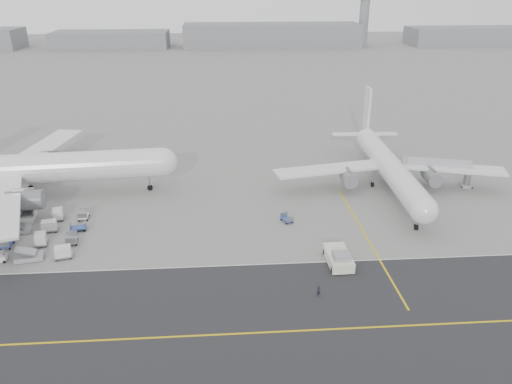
{
  "coord_description": "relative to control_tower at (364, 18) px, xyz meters",
  "views": [
    {
      "loc": [
        6.2,
        -66.99,
        39.81
      ],
      "look_at": [
        11.97,
        12.0,
        5.86
      ],
      "focal_mm": 35.0,
      "sensor_mm": 36.0,
      "label": 1
    }
  ],
  "objects": [
    {
      "name": "ground",
      "position": [
        -100.0,
        -265.0,
        -16.25
      ],
      "size": [
        700.0,
        700.0,
        0.0
      ],
      "primitive_type": "plane",
      "color": "gray",
      "rests_on": "ground"
    },
    {
      "name": "taxiway",
      "position": [
        -94.98,
        -282.98,
        -16.24
      ],
      "size": [
        220.0,
        59.0,
        0.03
      ],
      "color": "#2A2A2C",
      "rests_on": "ground"
    },
    {
      "name": "horizon_buildings",
      "position": [
        -70.0,
        -5.0,
        -16.25
      ],
      "size": [
        520.0,
        28.0,
        28.0
      ],
      "primitive_type": null,
      "color": "gray",
      "rests_on": "ground"
    },
    {
      "name": "control_tower",
      "position": [
        0.0,
        0.0,
        0.0
      ],
      "size": [
        7.0,
        7.0,
        31.25
      ],
      "color": "gray",
      "rests_on": "ground"
    },
    {
      "name": "airliner_a",
      "position": [
        -132.19,
        -238.64,
        -10.33
      ],
      "size": [
        59.61,
        58.77,
        20.56
      ],
      "rotation": [
        0.0,
        0.0,
        1.65
      ],
      "color": "white",
      "rests_on": "ground"
    },
    {
      "name": "airliner_b",
      "position": [
        -59.92,
        -238.64,
        -11.49
      ],
      "size": [
        47.32,
        47.91,
        16.52
      ],
      "rotation": [
        0.0,
        0.0,
        -0.04
      ],
      "color": "white",
      "rests_on": "ground"
    },
    {
      "name": "pushback_tug",
      "position": [
        -76.61,
        -267.87,
        -15.18
      ],
      "size": [
        3.48,
        9.15,
        2.61
      ],
      "rotation": [
        0.0,
        0.0,
        0.02
      ],
      "color": "beige",
      "rests_on": "ground"
    },
    {
      "name": "jet_bridge",
      "position": [
        -49.21,
        -237.97,
        -12.41
      ],
      "size": [
        14.71,
        6.65,
        5.52
      ],
      "rotation": [
        0.0,
        0.0,
        -0.29
      ],
      "color": "gray",
      "rests_on": "ground"
    },
    {
      "name": "gse_cluster",
      "position": [
        -128.51,
        -256.19,
        -16.25
      ],
      "size": [
        30.95,
        26.21,
        2.06
      ],
      "primitive_type": null,
      "rotation": [
        0.0,
        0.0,
        0.17
      ],
      "color": "gray",
      "rests_on": "ground"
    },
    {
      "name": "stray_dolly",
      "position": [
        -82.55,
        -253.16,
        -16.25
      ],
      "size": [
        2.22,
        2.7,
        1.43
      ],
      "primitive_type": null,
      "rotation": [
        0.0,
        0.0,
        0.4
      ],
      "color": "silver",
      "rests_on": "ground"
    },
    {
      "name": "ground_crew_a",
      "position": [
        -81.19,
        -275.96,
        -15.46
      ],
      "size": [
        0.68,
        0.56,
        1.6
      ],
      "primitive_type": "imported",
      "rotation": [
        0.0,
        0.0,
        0.36
      ],
      "color": "black",
      "rests_on": "ground"
    }
  ]
}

